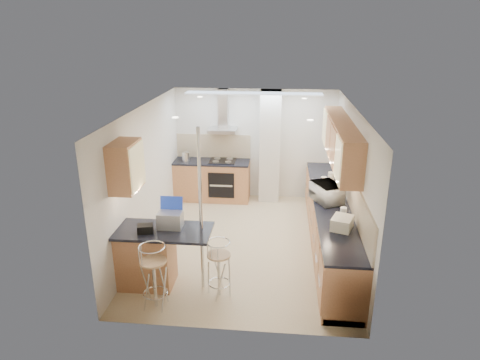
# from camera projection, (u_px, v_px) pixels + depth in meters

# --- Properties ---
(ground) EXTENTS (4.80, 4.80, 0.00)m
(ground) POSITION_uv_depth(u_px,v_px,m) (246.00, 243.00, 7.88)
(ground) COLOR #CDAF89
(ground) RESTS_ON ground
(room_shell) EXTENTS (3.64, 4.84, 2.51)m
(room_shell) POSITION_uv_depth(u_px,v_px,m) (266.00, 158.00, 7.69)
(room_shell) COLOR white
(room_shell) RESTS_ON ground
(right_counter) EXTENTS (0.63, 4.40, 0.92)m
(right_counter) POSITION_uv_depth(u_px,v_px,m) (330.00, 224.00, 7.59)
(right_counter) COLOR #A96E43
(right_counter) RESTS_ON ground
(back_counter) EXTENTS (1.70, 0.63, 0.92)m
(back_counter) POSITION_uv_depth(u_px,v_px,m) (212.00, 180.00, 9.78)
(back_counter) COLOR #A96E43
(back_counter) RESTS_ON ground
(peninsula) EXTENTS (1.47, 0.72, 0.94)m
(peninsula) POSITION_uv_depth(u_px,v_px,m) (164.00, 257.00, 6.47)
(peninsula) COLOR #A96E43
(peninsula) RESTS_ON ground
(microwave) EXTENTS (0.60, 0.70, 0.32)m
(microwave) POSITION_uv_depth(u_px,v_px,m) (327.00, 193.00, 7.33)
(microwave) COLOR white
(microwave) RESTS_ON right_counter
(laptop) EXTENTS (0.36, 0.27, 0.25)m
(laptop) POSITION_uv_depth(u_px,v_px,m) (170.00, 220.00, 6.35)
(laptop) COLOR #A6A9AE
(laptop) RESTS_ON peninsula
(bag) EXTENTS (0.25, 0.21, 0.12)m
(bag) POSITION_uv_depth(u_px,v_px,m) (145.00, 229.00, 6.21)
(bag) COLOR black
(bag) RESTS_ON peninsula
(bar_stool_near) EXTENTS (0.50, 0.50, 0.97)m
(bar_stool_near) POSITION_uv_depth(u_px,v_px,m) (154.00, 277.00, 5.96)
(bar_stool_near) COLOR tan
(bar_stool_near) RESTS_ON ground
(bar_stool_end) EXTENTS (0.50, 0.50, 0.89)m
(bar_stool_end) POSITION_uv_depth(u_px,v_px,m) (219.00, 269.00, 6.23)
(bar_stool_end) COLOR tan
(bar_stool_end) RESTS_ON ground
(jar_a) EXTENTS (0.13, 0.13, 0.18)m
(jar_a) POSITION_uv_depth(u_px,v_px,m) (331.00, 177.00, 8.34)
(jar_a) COLOR white
(jar_a) RESTS_ON right_counter
(jar_b) EXTENTS (0.14, 0.14, 0.15)m
(jar_b) POSITION_uv_depth(u_px,v_px,m) (324.00, 181.00, 8.17)
(jar_b) COLOR white
(jar_b) RESTS_ON right_counter
(jar_c) EXTENTS (0.16, 0.16, 0.22)m
(jar_c) POSITION_uv_depth(u_px,v_px,m) (330.00, 194.00, 7.42)
(jar_c) COLOR #BCB397
(jar_c) RESTS_ON right_counter
(jar_d) EXTENTS (0.13, 0.13, 0.16)m
(jar_d) POSITION_uv_depth(u_px,v_px,m) (343.00, 212.00, 6.77)
(jar_d) COLOR white
(jar_d) RESTS_ON right_counter
(bread_bin) EXTENTS (0.39, 0.43, 0.19)m
(bread_bin) POSITION_uv_depth(u_px,v_px,m) (342.00, 223.00, 6.36)
(bread_bin) COLOR white
(bread_bin) RESTS_ON right_counter
(kettle) EXTENTS (0.16, 0.16, 0.22)m
(kettle) POSITION_uv_depth(u_px,v_px,m) (186.00, 157.00, 9.52)
(kettle) COLOR silver
(kettle) RESTS_ON back_counter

